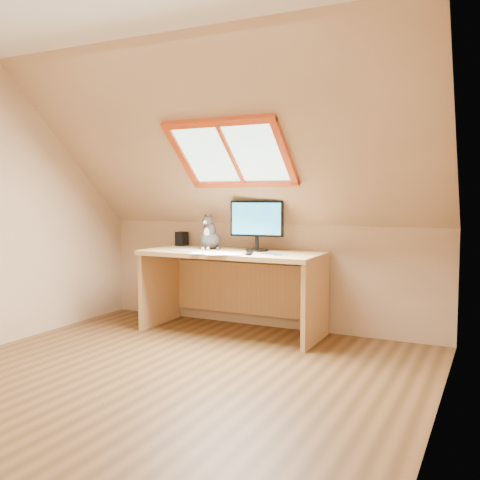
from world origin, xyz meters
The scene contains 10 objects.
ground centered at (0.00, 0.00, 0.00)m, with size 3.50×3.50×0.00m, color brown.
room_shell centered at (0.00, -0.09, 1.43)m, with size 3.52×3.52×2.41m.
desk centered at (-0.17, 1.45, 0.53)m, with size 1.67×0.73×0.76m.
monitor centered at (0.04, 1.47, 1.03)m, with size 0.50×0.21×0.46m.
cat centered at (-0.45, 1.46, 0.89)m, with size 0.19×0.23×0.35m.
desk_speaker centered at (-0.87, 1.63, 0.83)m, with size 0.10×0.10×0.14m, color black.
graphics_tablet centered at (-0.54, 1.19, 0.77)m, with size 0.27×0.19×0.01m, color #B2B2B7.
mouse centered at (0.12, 1.13, 0.78)m, with size 0.05×0.09×0.03m, color black.
papers centered at (-0.19, 1.12, 0.77)m, with size 0.35×0.30×0.01m.
cables centered at (0.19, 1.26, 0.77)m, with size 0.51×0.26×0.01m.
Camera 1 is at (2.05, -2.98, 1.26)m, focal length 40.00 mm.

